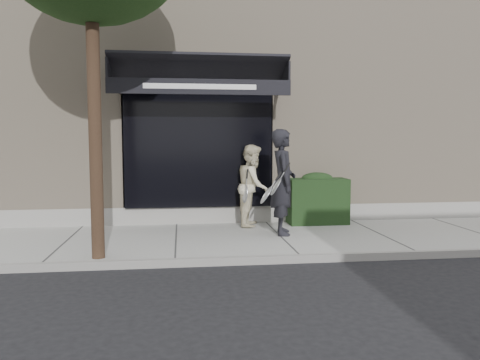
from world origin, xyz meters
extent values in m
plane|color=black|center=(0.00, 0.00, 0.00)|extent=(80.00, 80.00, 0.00)
cube|color=#969691|center=(0.00, 0.00, 0.06)|extent=(20.00, 3.00, 0.12)
cube|color=gray|center=(0.00, -1.55, 0.07)|extent=(20.00, 0.10, 0.14)
cube|color=#BEAA91|center=(0.00, 5.00, 2.75)|extent=(14.00, 7.00, 5.50)
cube|color=gray|center=(0.00, 1.70, 0.25)|extent=(14.02, 0.42, 0.50)
cube|color=black|center=(-1.50, 1.55, 1.80)|extent=(3.20, 0.30, 2.60)
cube|color=gray|center=(-3.10, 1.70, 1.80)|extent=(0.08, 0.40, 2.60)
cube|color=gray|center=(0.10, 1.70, 1.80)|extent=(0.08, 0.40, 2.60)
cube|color=gray|center=(-1.50, 1.70, 3.14)|extent=(3.36, 0.40, 0.12)
cube|color=black|center=(-1.50, 1.00, 3.40)|extent=(3.60, 1.03, 0.55)
cube|color=black|center=(-1.50, 0.50, 3.01)|extent=(3.60, 0.05, 0.30)
cube|color=white|center=(-1.50, 0.47, 3.01)|extent=(2.20, 0.01, 0.10)
cube|color=black|center=(-3.28, 1.00, 3.32)|extent=(0.04, 1.00, 0.45)
cube|color=black|center=(0.28, 1.00, 3.32)|extent=(0.04, 1.00, 0.45)
cube|color=black|center=(1.10, 1.25, 0.62)|extent=(1.30, 0.70, 1.00)
ellipsoid|color=black|center=(1.10, 1.25, 1.12)|extent=(0.71, 0.38, 0.27)
cylinder|color=black|center=(-3.20, -1.30, 2.40)|extent=(0.20, 0.20, 4.80)
imported|color=black|center=(0.09, 0.16, 1.15)|extent=(0.58, 0.80, 2.06)
torus|color=silver|center=(-0.12, -0.17, 1.10)|extent=(0.19, 0.31, 0.27)
cylinder|color=silver|center=(-0.12, -0.17, 1.10)|extent=(0.15, 0.28, 0.24)
cylinder|color=silver|center=(-0.12, -0.17, 1.10)|extent=(0.17, 0.03, 0.11)
cylinder|color=black|center=(-0.12, -0.17, 1.10)|extent=(0.19, 0.04, 0.13)
torus|color=silver|center=(-0.32, -0.21, 0.94)|extent=(0.19, 0.30, 0.27)
cylinder|color=silver|center=(-0.32, -0.21, 0.94)|extent=(0.15, 0.27, 0.23)
cylinder|color=silver|center=(-0.32, -0.21, 0.94)|extent=(0.16, 0.02, 0.12)
cylinder|color=black|center=(-0.32, -0.21, 0.94)|extent=(0.18, 0.03, 0.14)
imported|color=beige|center=(-0.36, 1.12, 1.00)|extent=(0.86, 0.99, 1.75)
torus|color=silver|center=(-0.57, 0.85, 0.85)|extent=(0.11, 0.31, 0.30)
cylinder|color=silver|center=(-0.57, 0.85, 0.85)|extent=(0.08, 0.27, 0.27)
cylinder|color=silver|center=(-0.57, 0.85, 0.85)|extent=(0.18, 0.05, 0.04)
cylinder|color=black|center=(-0.57, 0.85, 0.85)|extent=(0.20, 0.07, 0.05)
camera|label=1|loc=(-1.90, -8.76, 1.99)|focal=35.00mm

